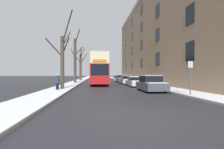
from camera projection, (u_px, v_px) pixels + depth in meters
ground_plane at (149, 117)px, 6.52m from camera, size 320.00×320.00×0.00m
sidewalk_left at (84, 79)px, 58.72m from camera, size 2.43×130.00×0.16m
sidewalk_right at (117, 79)px, 59.81m from camera, size 2.43×130.00×0.16m
terrace_facade_right at (165, 38)px, 33.10m from camera, size 9.10×47.41×16.84m
bare_tree_left_0 at (63, 59)px, 17.20m from camera, size 2.65×2.94×7.43m
bare_tree_left_1 at (75, 60)px, 29.66m from camera, size 2.34×3.30×8.99m
bare_tree_left_2 at (81, 65)px, 41.96m from camera, size 2.78×4.87×8.31m
double_decker_bus at (99, 68)px, 26.47m from camera, size 2.49×10.11×4.49m
parked_car_0 at (151, 84)px, 16.27m from camera, size 1.89×4.17×1.49m
parked_car_1 at (135, 82)px, 22.73m from camera, size 1.73×4.48×1.32m
parked_car_2 at (126, 80)px, 28.74m from camera, size 1.83×3.93×1.36m
parked_car_3 at (121, 79)px, 34.18m from camera, size 1.85×4.05×1.48m
parked_car_4 at (118, 78)px, 39.44m from camera, size 1.80×3.97×1.33m
oncoming_van at (98, 75)px, 47.47m from camera, size 2.03×4.92×2.42m
pedestrian_left_sidewalk at (57, 82)px, 16.23m from camera, size 0.35×0.35×1.63m
street_sign_post at (190, 76)px, 12.11m from camera, size 0.32×0.07×2.52m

